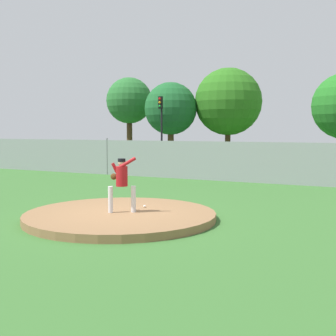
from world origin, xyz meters
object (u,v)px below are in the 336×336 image
at_px(traffic_light_near, 161,118).
at_px(parked_car_navy, 139,155).
at_px(baseball, 145,206).
at_px(parked_car_teal, 318,161).
at_px(parked_car_silver, 271,160).
at_px(pitcher_youth, 122,179).
at_px(traffic_cone_orange, 218,163).
at_px(parked_car_charcoal, 94,154).

bearing_deg(traffic_light_near, parked_car_navy, -84.77).
bearing_deg(baseball, parked_car_navy, 121.45).
relative_size(parked_car_teal, parked_car_silver, 0.90).
distance_m(parked_car_navy, parked_car_teal, 11.45).
bearing_deg(pitcher_youth, traffic_light_near, 114.97).
bearing_deg(parked_car_navy, pitcher_youth, -60.74).
distance_m(parked_car_teal, traffic_light_near, 12.82).
distance_m(pitcher_youth, traffic_cone_orange, 17.74).
height_order(parked_car_silver, traffic_cone_orange, parked_car_silver).
bearing_deg(parked_car_teal, pitcher_youth, -102.57).
xyz_separation_m(parked_car_teal, parked_car_charcoal, (-15.16, 0.72, -0.02)).
distance_m(baseball, parked_car_charcoal, 18.50).
distance_m(pitcher_youth, parked_car_silver, 14.76).
xyz_separation_m(parked_car_teal, traffic_cone_orange, (-6.84, 3.19, -0.58)).
xyz_separation_m(parked_car_silver, traffic_cone_orange, (-4.20, 2.58, -0.54)).
bearing_deg(parked_car_silver, parked_car_teal, -12.88).
bearing_deg(parked_car_silver, pitcher_youth, -91.98).
height_order(pitcher_youth, parked_car_charcoal, pitcher_youth).
relative_size(parked_car_teal, traffic_light_near, 0.83).
bearing_deg(pitcher_youth, traffic_cone_orange, 102.02).
xyz_separation_m(parked_car_navy, parked_car_silver, (8.79, -0.04, -0.03)).
bearing_deg(parked_car_navy, traffic_cone_orange, 28.98).
bearing_deg(pitcher_youth, parked_car_navy, 119.26).
height_order(baseball, parked_car_charcoal, parked_car_charcoal).
bearing_deg(parked_car_charcoal, traffic_cone_orange, 16.54).
distance_m(parked_car_silver, traffic_cone_orange, 4.96).
relative_size(baseball, parked_car_navy, 0.02).
bearing_deg(parked_car_charcoal, parked_car_navy, -1.11).
xyz_separation_m(baseball, traffic_light_near, (-8.80, 17.57, 3.13)).
distance_m(baseball, parked_car_teal, 13.54).
bearing_deg(parked_car_navy, parked_car_charcoal, 178.89).
relative_size(parked_car_charcoal, parked_car_silver, 0.94).
relative_size(parked_car_teal, parked_car_charcoal, 0.95).
relative_size(baseball, traffic_light_near, 0.01).
bearing_deg(traffic_cone_orange, parked_car_navy, -151.02).
relative_size(parked_car_navy, parked_car_teal, 1.13).
distance_m(parked_car_charcoal, traffic_cone_orange, 8.70).
bearing_deg(parked_car_navy, baseball, -58.55).
distance_m(pitcher_youth, parked_car_teal, 14.49).
bearing_deg(pitcher_youth, parked_car_teal, 77.43).
xyz_separation_m(parked_car_charcoal, traffic_cone_orange, (8.32, 2.47, -0.56)).
bearing_deg(traffic_cone_orange, parked_car_silver, -31.59).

